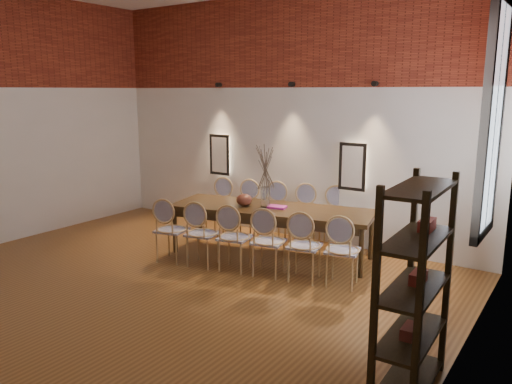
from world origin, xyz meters
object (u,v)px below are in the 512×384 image
Objects in this scene: dining_table at (271,232)px; vase at (265,197)px; chair_near_c at (235,237)px; chair_near_f at (343,250)px; chair_far_b at (245,210)px; shelving_rack at (414,289)px; chair_far_a at (219,207)px; chair_near_b at (202,233)px; chair_near_a at (172,230)px; chair_near_d at (269,241)px; book at (277,207)px; chair_near_e at (305,246)px; chair_far_f at (364,221)px; chair_far_e at (332,218)px; chair_far_d at (302,215)px; chair_far_c at (273,213)px; bowl at (244,200)px.

vase reaches higher than dining_table.
chair_near_f is at bearing -0.00° from chair_near_c.
chair_far_b is 4.70m from shelving_rack.
chair_far_a is 1.45m from vase.
shelving_rack is (3.38, -1.37, 0.43)m from chair_near_b.
chair_near_a and chair_near_b have the same top height.
chair_near_a is 1.00× the size of chair_near_d.
chair_near_c is 0.50m from chair_near_d.
chair_near_a is at bearing 180.00° from chair_near_d.
book is at bearing 137.79° from chair_far_b.
chair_far_b is at bearing 142.71° from chair_near_f.
shelving_rack is at bearing -30.16° from chair_near_a.
chair_near_e is at bearing 180.00° from chair_near_f.
book is at bearing 41.70° from chair_near_b.
chair_far_a is 2.51m from chair_far_f.
chair_near_f is 2.52m from chair_far_b.
dining_table is at bearing 45.44° from chair_far_e.
chair_near_d is (0.98, 0.21, 0.00)m from chair_near_b.
chair_near_b is at bearing 180.00° from chair_near_f.
chair_near_d is 1.61m from chair_far_e.
chair_near_c is 1.61m from chair_far_d.
chair_near_c is 3.62× the size of book.
chair_far_e is 1.22m from vase.
shelving_rack is (1.74, -3.28, 0.43)m from chair_far_f.
shelving_rack is at bearing 125.20° from chair_far_c.
chair_near_a is 2.51m from chair_near_f.
chair_far_b is 1.00m from chair_far_d.
chair_near_f reaches higher than book.
dining_table is 10.02× the size of vase.
chair_near_a is 1.00× the size of chair_far_f.
chair_far_f is at bearing 37.29° from chair_near_b.
chair_near_d is at bearing 56.71° from chair_far_f.
chair_far_e is 3.62× the size of book.
chair_near_d is 1.00× the size of chair_far_e.
chair_far_e is at bearing 45.44° from chair_near_b.
chair_far_b is 1.10m from vase.
chair_far_a is 1.00× the size of chair_far_f.
chair_near_e is (1.96, 0.42, 0.00)m from chair_near_a.
chair_far_c is 1.50m from chair_far_f.
chair_far_e is 3.91m from shelving_rack.
shelving_rack is (3.20, -2.14, 0.06)m from bowl.
chair_far_d is (1.47, 0.31, 0.00)m from chair_far_a.
chair_near_c and chair_near_f have the same top height.
chair_far_b and chair_far_f have the same top height.
chair_far_a is 1.00× the size of chair_far_c.
vase reaches higher than chair_far_b.
chair_far_c is at bearing 123.29° from chair_near_e.
chair_near_e is 2.52m from chair_far_a.
vase is (-0.01, 0.78, 0.43)m from chair_near_c.
chair_near_d is 0.83m from book.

